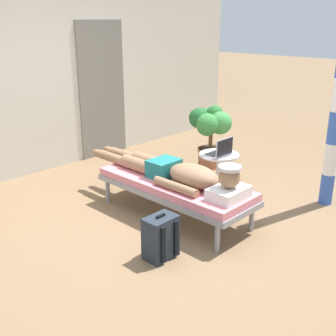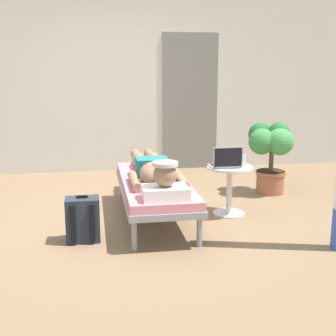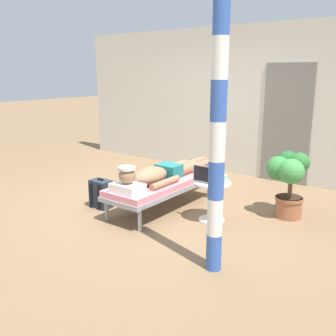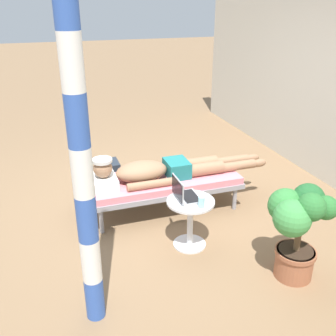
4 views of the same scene
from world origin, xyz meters
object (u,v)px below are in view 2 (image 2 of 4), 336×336
object	(u,v)px
person_reclining	(155,171)
side_table	(230,182)
potted_plant	(270,149)
backpack	(83,220)
lounge_chair	(154,186)
drink_glass	(242,160)
laptop	(226,162)

from	to	relation	value
person_reclining	side_table	world-z (taller)	person_reclining
potted_plant	backpack	bearing A→B (deg)	-151.32
lounge_chair	drink_glass	bearing A→B (deg)	4.06
drink_glass	backpack	bearing A→B (deg)	-161.46
lounge_chair	laptop	distance (m)	0.78
backpack	potted_plant	size ratio (longest dim) A/B	0.48
person_reclining	backpack	bearing A→B (deg)	-147.55
lounge_chair	side_table	distance (m)	0.81
backpack	potted_plant	world-z (taller)	potted_plant
person_reclining	potted_plant	bearing A→B (deg)	26.81
person_reclining	laptop	distance (m)	0.75
lounge_chair	backpack	distance (m)	0.88
person_reclining	side_table	distance (m)	0.82
backpack	drink_glass	bearing A→B (deg)	18.54
person_reclining	backpack	size ratio (longest dim) A/B	5.12
laptop	lounge_chair	bearing A→B (deg)	177.49
person_reclining	drink_glass	bearing A→B (deg)	6.27
potted_plant	lounge_chair	bearing A→B (deg)	-154.30
lounge_chair	potted_plant	bearing A→B (deg)	25.70
drink_glass	potted_plant	xyz separation A→B (m)	(0.58, 0.67, -0.02)
lounge_chair	drink_glass	distance (m)	0.98
drink_glass	laptop	bearing A→B (deg)	-154.45
lounge_chair	backpack	world-z (taller)	backpack
side_table	drink_glass	size ratio (longest dim) A/B	4.91
person_reclining	drink_glass	world-z (taller)	person_reclining
drink_glass	potted_plant	size ratio (longest dim) A/B	0.12
side_table	laptop	size ratio (longest dim) A/B	1.69
side_table	drink_glass	bearing A→B (deg)	18.14
laptop	backpack	size ratio (longest dim) A/B	0.73
side_table	backpack	size ratio (longest dim) A/B	1.23
laptop	side_table	bearing A→B (deg)	40.52
laptop	potted_plant	size ratio (longest dim) A/B	0.35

